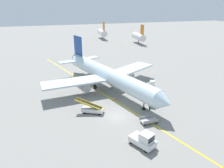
# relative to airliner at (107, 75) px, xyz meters

# --- Properties ---
(ground_plane) EXTENTS (300.00, 300.00, 0.00)m
(ground_plane) POSITION_rel_airliner_xyz_m (-1.29, -12.14, -3.42)
(ground_plane) COLOR gray
(taxi_line_yellow) EXTENTS (26.09, 75.82, 0.01)m
(taxi_line_yellow) POSITION_rel_airliner_xyz_m (0.18, -7.14, -3.41)
(taxi_line_yellow) COLOR yellow
(taxi_line_yellow) RESTS_ON ground
(airliner) EXTENTS (27.60, 34.35, 10.10)m
(airliner) POSITION_rel_airliner_xyz_m (0.00, 0.00, 0.00)
(airliner) COLOR silver
(airliner) RESTS_ON ground
(pushback_tug) EXTENTS (3.36, 4.07, 2.20)m
(pushback_tug) POSITION_rel_airliner_xyz_m (-0.42, -20.87, -2.42)
(pushback_tug) COLOR silver
(pushback_tug) RESTS_ON ground
(baggage_tug_near_wing) EXTENTS (2.63, 2.60, 2.10)m
(baggage_tug_near_wing) POSITION_rel_airliner_xyz_m (6.07, 0.68, -2.49)
(baggage_tug_near_wing) COLOR silver
(baggage_tug_near_wing) RESTS_ON ground
(baggage_tug_by_cargo_door) EXTENTS (2.46, 2.71, 2.10)m
(baggage_tug_by_cargo_door) POSITION_rel_airliner_xyz_m (9.39, -3.50, -2.49)
(baggage_tug_by_cargo_door) COLOR silver
(baggage_tug_by_cargo_door) RESTS_ON ground
(belt_loader_forward_hold) EXTENTS (3.76, 4.88, 2.59)m
(belt_loader_forward_hold) POSITION_rel_airliner_xyz_m (7.21, -7.79, -2.64)
(belt_loader_forward_hold) COLOR silver
(belt_loader_forward_hold) RESTS_ON ground
(belt_loader_aft_hold) EXTENTS (5.03, 3.36, 2.59)m
(belt_loader_aft_hold) POSITION_rel_airliner_xyz_m (-5.34, -9.75, -2.64)
(belt_loader_aft_hold) COLOR silver
(belt_loader_aft_hold) RESTS_ON ground
(baggage_cart_loaded) EXTENTS (3.78, 1.62, 0.94)m
(baggage_cart_loaded) POSITION_rel_airliner_xyz_m (2.93, -15.69, -2.95)
(baggage_cart_loaded) COLOR #A5A5A8
(baggage_cart_loaded) RESTS_ON ground
(ground_crew_marshaller) EXTENTS (0.36, 0.24, 1.70)m
(ground_crew_marshaller) POSITION_rel_airliner_xyz_m (4.74, -12.02, -2.51)
(ground_crew_marshaller) COLOR #26262D
(ground_crew_marshaller) RESTS_ON ground
(safety_cone_nose_left) EXTENTS (0.36, 0.36, 0.44)m
(safety_cone_nose_left) POSITION_rel_airliner_xyz_m (4.14, -2.82, -3.20)
(safety_cone_nose_left) COLOR orange
(safety_cone_nose_left) RESTS_ON ground
(safety_cone_nose_right) EXTENTS (0.36, 0.36, 0.44)m
(safety_cone_nose_right) POSITION_rel_airliner_xyz_m (-3.21, -2.54, -3.20)
(safety_cone_nose_right) COLOR orange
(safety_cone_nose_right) RESTS_ON ground
(safety_cone_wingtip_left) EXTENTS (0.36, 0.36, 0.44)m
(safety_cone_wingtip_left) POSITION_rel_airliner_xyz_m (-0.09, -6.09, -3.20)
(safety_cone_wingtip_left) COLOR orange
(safety_cone_wingtip_left) RESTS_ON ground
(distant_aircraft_far_left) EXTENTS (3.00, 10.10, 8.80)m
(distant_aircraft_far_left) POSITION_rel_airliner_xyz_m (15.13, 65.53, -0.20)
(distant_aircraft_far_left) COLOR silver
(distant_aircraft_far_left) RESTS_ON ground
(distant_aircraft_mid_left) EXTENTS (3.00, 10.10, 8.80)m
(distant_aircraft_mid_left) POSITION_rel_airliner_xyz_m (28.10, 48.09, -0.20)
(distant_aircraft_mid_left) COLOR silver
(distant_aircraft_mid_left) RESTS_ON ground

